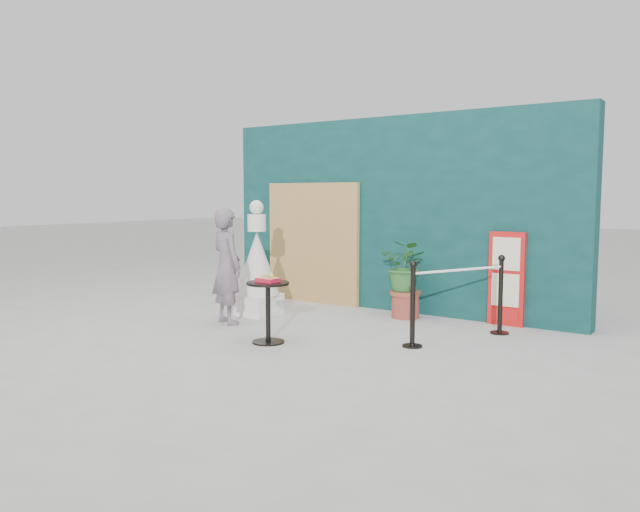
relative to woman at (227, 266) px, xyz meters
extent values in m
plane|color=#ADAAA5|center=(1.34, -0.82, -0.81)|extent=(60.00, 60.00, 0.00)
cube|color=#0A2E2E|center=(1.34, 2.33, 0.69)|extent=(6.00, 0.30, 3.00)
cube|color=tan|center=(-0.06, 2.12, 0.19)|extent=(1.80, 0.08, 2.00)
imported|color=slate|center=(0.00, 0.00, 0.00)|extent=(0.68, 0.56, 1.62)
cube|color=red|center=(3.24, 2.14, -0.16)|extent=(0.50, 0.06, 1.30)
cube|color=beige|center=(3.24, 2.10, 0.19)|extent=(0.38, 0.02, 0.45)
cube|color=beige|center=(3.24, 2.10, -0.31)|extent=(0.38, 0.02, 0.45)
cube|color=red|center=(3.24, 2.10, -0.66)|extent=(0.38, 0.02, 0.18)
cube|color=white|center=(-0.07, 0.72, -0.65)|extent=(0.58, 0.58, 0.32)
cone|color=silver|center=(-0.07, 0.72, -0.02)|extent=(0.67, 0.67, 0.95)
cylinder|color=white|center=(-0.07, 0.72, 0.58)|extent=(0.27, 0.27, 0.25)
sphere|color=white|center=(-0.07, 0.72, 0.81)|extent=(0.21, 0.21, 0.21)
cylinder|color=black|center=(1.22, -0.55, -0.80)|extent=(0.40, 0.40, 0.02)
cylinder|color=black|center=(1.22, -0.55, -0.45)|extent=(0.06, 0.06, 0.72)
cylinder|color=black|center=(1.22, -0.55, -0.07)|extent=(0.52, 0.52, 0.03)
cube|color=red|center=(1.22, -0.55, -0.03)|extent=(0.26, 0.19, 0.05)
cube|color=red|center=(1.22, -0.55, -0.01)|extent=(0.24, 0.17, 0.00)
cube|color=gold|center=(1.18, -0.54, 0.01)|extent=(0.15, 0.14, 0.02)
cube|color=gold|center=(1.27, -0.57, 0.01)|extent=(0.13, 0.13, 0.02)
cone|color=yellow|center=(1.24, -0.50, 0.03)|extent=(0.06, 0.06, 0.06)
cylinder|color=#994132|center=(1.85, 1.81, -0.64)|extent=(0.41, 0.41, 0.34)
cylinder|color=brown|center=(1.85, 1.81, -0.44)|extent=(0.45, 0.45, 0.06)
imported|color=#295F29|center=(1.85, 1.81, -0.04)|extent=(0.67, 0.58, 0.75)
cylinder|color=black|center=(2.75, 0.29, -0.80)|extent=(0.24, 0.24, 0.02)
cylinder|color=black|center=(2.75, 0.29, -0.33)|extent=(0.06, 0.06, 0.96)
sphere|color=black|center=(2.75, 0.29, 0.18)|extent=(0.09, 0.09, 0.09)
cylinder|color=black|center=(3.35, 1.59, -0.80)|extent=(0.24, 0.24, 0.02)
cylinder|color=black|center=(3.35, 1.59, -0.33)|extent=(0.06, 0.06, 0.96)
sphere|color=black|center=(3.35, 1.59, 0.18)|extent=(0.09, 0.09, 0.09)
cylinder|color=white|center=(3.05, 0.94, 0.07)|extent=(0.63, 1.31, 0.03)
camera|label=1|loc=(6.10, -6.27, 1.00)|focal=35.00mm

